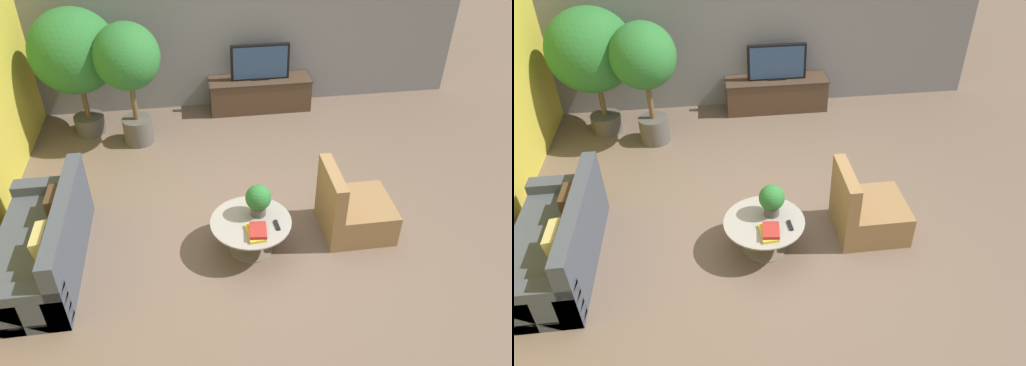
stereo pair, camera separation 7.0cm
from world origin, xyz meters
The scene contains 12 objects.
ground_plane centered at (0.00, 0.00, 0.00)m, with size 24.00×24.00×0.00m, color brown.
back_wall_stone centered at (0.00, 3.26, 1.50)m, with size 7.40×0.12×3.00m, color slate.
media_console centered at (0.35, 2.94, 0.28)m, with size 1.69×0.50×0.54m.
television centered at (0.35, 2.94, 0.83)m, with size 0.95×0.13×0.58m.
coffee_table centered at (-0.26, -0.41, 0.29)m, with size 0.90×0.90×0.41m.
couch_by_wall centered at (-2.50, -0.35, 0.28)m, with size 0.84×1.89×0.84m.
armchair_wicker centered at (0.96, -0.24, 0.27)m, with size 0.80×0.76×0.86m.
potted_palm_tall centered at (-2.38, 2.54, 1.29)m, with size 1.25×1.25×1.93m.
potted_palm_corner centered at (-1.62, 2.15, 1.26)m, with size 0.92×0.92×1.83m.
potted_plant_tabletop centered at (-0.16, -0.30, 0.62)m, with size 0.29×0.29×0.38m.
book_stack centered at (-0.23, -0.63, 0.45)m, with size 0.23×0.31×0.07m.
remote_black centered at (0.01, -0.53, 0.42)m, with size 0.04×0.16×0.02m, color black.
Camera 2 is at (-0.74, -4.55, 4.02)m, focal length 35.00 mm.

